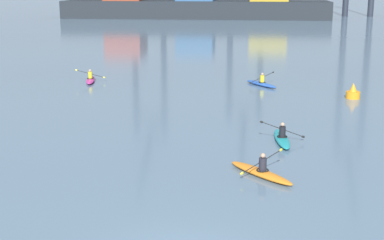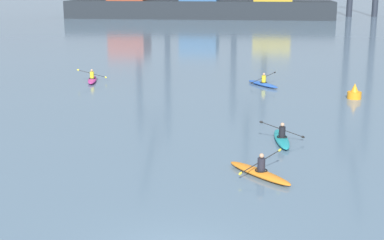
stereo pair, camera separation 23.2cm
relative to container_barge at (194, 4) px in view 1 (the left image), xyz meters
name	(u,v)px [view 1 (the left image)]	position (x,y,z in m)	size (l,w,h in m)	color
container_barge	(194,4)	(0.00, 0.00, 0.00)	(51.80, 11.69, 8.14)	#1E2328
channel_buoy	(353,93)	(18.70, -77.35, -2.31)	(0.90, 0.90, 1.00)	orange
kayak_teal	(282,138)	(13.74, -88.03, -2.49)	(2.18, 3.44, 1.05)	teal
kayak_blue	(261,83)	(12.87, -73.48, -2.49)	(2.50, 3.09, 0.98)	#2856B2
kayak_magenta	(90,79)	(0.16, -73.23, -2.49)	(2.17, 3.45, 0.98)	#C13384
kayak_orange	(261,172)	(12.73, -93.04, -2.49)	(2.75, 2.91, 0.97)	orange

